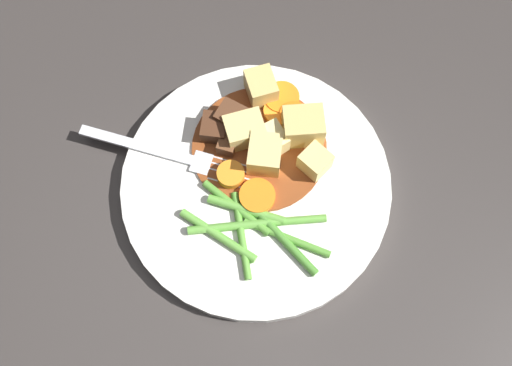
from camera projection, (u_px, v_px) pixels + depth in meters
name	position (u px, v px, depth m)	size (l,w,h in m)	color
ground_plane	(256.00, 188.00, 0.58)	(3.00, 3.00, 0.00)	#383330
dinner_plate	(256.00, 186.00, 0.57)	(0.26, 0.26, 0.02)	white
stew_sauce	(259.00, 148.00, 0.57)	(0.13, 0.13, 0.00)	brown
carrot_slice_0	(282.00, 99.00, 0.59)	(0.03, 0.03, 0.01)	orange
carrot_slice_1	(280.00, 112.00, 0.58)	(0.03, 0.03, 0.01)	orange
carrot_slice_2	(294.00, 116.00, 0.58)	(0.03, 0.03, 0.01)	orange
carrot_slice_3	(231.00, 175.00, 0.56)	(0.03, 0.03, 0.01)	orange
carrot_slice_4	(258.00, 196.00, 0.55)	(0.03, 0.03, 0.01)	orange
potato_chunk_0	(272.00, 140.00, 0.57)	(0.02, 0.03, 0.03)	#EAD68C
potato_chunk_1	(245.00, 131.00, 0.57)	(0.03, 0.04, 0.03)	#E5CC7A
potato_chunk_2	(261.00, 88.00, 0.58)	(0.03, 0.03, 0.03)	#DBBC6B
potato_chunk_3	(315.00, 162.00, 0.56)	(0.02, 0.03, 0.03)	#E5CC7A
potato_chunk_4	(303.00, 127.00, 0.56)	(0.03, 0.04, 0.03)	#DBBC6B
potato_chunk_5	(265.00, 155.00, 0.56)	(0.03, 0.03, 0.03)	#E5CC7A
meat_chunk_0	(228.00, 144.00, 0.57)	(0.02, 0.02, 0.02)	brown
meat_chunk_1	(214.00, 128.00, 0.57)	(0.03, 0.02, 0.02)	#4C2B19
meat_chunk_2	(233.00, 119.00, 0.57)	(0.03, 0.02, 0.02)	#56331E
green_bean_0	(284.00, 240.00, 0.54)	(0.01, 0.01, 0.08)	#4C8E33
green_bean_1	(246.00, 210.00, 0.55)	(0.01, 0.01, 0.07)	#66AD42
green_bean_2	(236.00, 208.00, 0.55)	(0.01, 0.01, 0.08)	#599E38
green_bean_3	(229.00, 227.00, 0.55)	(0.01, 0.01, 0.08)	#66AD42
green_bean_4	(218.00, 236.00, 0.54)	(0.01, 0.01, 0.08)	#66AD42
green_bean_5	(241.00, 235.00, 0.54)	(0.01, 0.01, 0.08)	#599E38
green_bean_6	(287.00, 238.00, 0.54)	(0.01, 0.01, 0.08)	#599E38
green_bean_7	(290.00, 221.00, 0.55)	(0.01, 0.01, 0.07)	#66AD42
fork	(172.00, 155.00, 0.57)	(0.08, 0.17, 0.00)	silver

